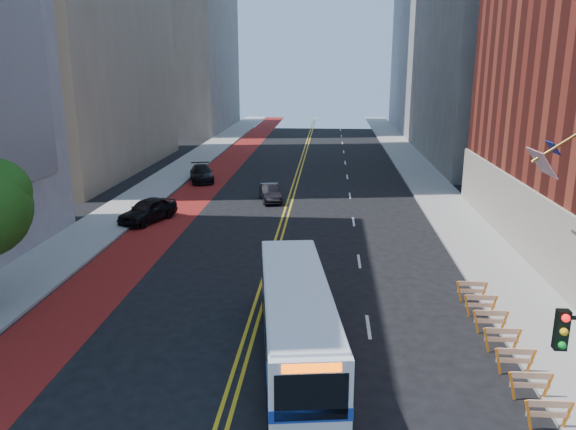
% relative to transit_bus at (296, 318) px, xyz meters
% --- Properties ---
extents(ground, '(160.00, 160.00, 0.00)m').
position_rel_transit_bus_xyz_m(ground, '(-1.96, -3.40, -1.53)').
color(ground, black).
rests_on(ground, ground).
extents(sidewalk_left, '(4.00, 140.00, 0.15)m').
position_rel_transit_bus_xyz_m(sidewalk_left, '(-13.96, 26.60, -1.45)').
color(sidewalk_left, gray).
rests_on(sidewalk_left, ground).
extents(sidewalk_right, '(4.00, 140.00, 0.15)m').
position_rel_transit_bus_xyz_m(sidewalk_right, '(10.04, 26.60, -1.45)').
color(sidewalk_right, gray).
rests_on(sidewalk_right, ground).
extents(bus_lane_paint, '(3.60, 140.00, 0.01)m').
position_rel_transit_bus_xyz_m(bus_lane_paint, '(-10.06, 26.60, -1.53)').
color(bus_lane_paint, maroon).
rests_on(bus_lane_paint, ground).
extents(center_line_inner, '(0.14, 140.00, 0.01)m').
position_rel_transit_bus_xyz_m(center_line_inner, '(-2.14, 26.60, -1.53)').
color(center_line_inner, gold).
rests_on(center_line_inner, ground).
extents(center_line_outer, '(0.14, 140.00, 0.01)m').
position_rel_transit_bus_xyz_m(center_line_outer, '(-1.78, 26.60, -1.53)').
color(center_line_outer, gold).
rests_on(center_line_outer, ground).
extents(lane_dashes, '(0.14, 98.20, 0.01)m').
position_rel_transit_bus_xyz_m(lane_dashes, '(2.84, 34.60, -1.52)').
color(lane_dashes, silver).
rests_on(lane_dashes, ground).
extents(construction_barriers, '(1.42, 10.91, 1.00)m').
position_rel_transit_bus_xyz_m(construction_barriers, '(7.64, 0.02, -0.85)').
color(construction_barriers, orange).
rests_on(construction_barriers, ground).
extents(transit_bus, '(3.76, 10.88, 2.93)m').
position_rel_transit_bus_xyz_m(transit_bus, '(0.00, 0.00, 0.00)').
color(transit_bus, white).
rests_on(transit_bus, ground).
extents(car_a, '(3.50, 5.08, 1.61)m').
position_rel_transit_bus_xyz_m(car_a, '(-11.26, 17.68, -0.73)').
color(car_a, black).
rests_on(car_a, ground).
extents(car_b, '(2.27, 4.21, 1.32)m').
position_rel_transit_bus_xyz_m(car_b, '(-3.51, 24.26, -0.87)').
color(car_b, black).
rests_on(car_b, ground).
extents(car_c, '(3.33, 5.35, 1.45)m').
position_rel_transit_bus_xyz_m(car_c, '(-10.68, 31.62, -0.81)').
color(car_c, black).
rests_on(car_c, ground).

